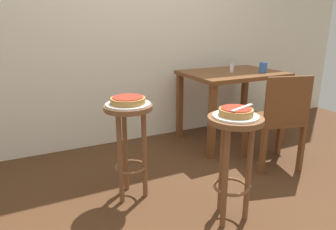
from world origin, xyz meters
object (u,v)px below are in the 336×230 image
at_px(stool_foreground, 234,148).
at_px(wooden_chair, 279,118).
at_px(condiment_shaker, 232,68).
at_px(dining_table, 232,83).
at_px(cup_near_edge, 263,67).
at_px(pizza_server_knife, 242,108).
at_px(serving_plate_middle, 128,104).
at_px(serving_plate_foreground, 236,116).
at_px(pizza_foreground, 236,112).
at_px(stool_middle, 129,132).
at_px(pizza_middle, 128,100).

height_order(stool_foreground, wooden_chair, wooden_chair).
relative_size(stool_foreground, condiment_shaker, 8.51).
height_order(dining_table, wooden_chair, wooden_chair).
relative_size(dining_table, cup_near_edge, 9.58).
distance_m(stool_foreground, pizza_server_knife, 0.26).
distance_m(dining_table, wooden_chair, 0.76).
xyz_separation_m(serving_plate_middle, condiment_shaker, (1.36, 0.61, 0.09)).
distance_m(serving_plate_foreground, wooden_chair, 0.98).
relative_size(pizza_foreground, dining_table, 0.20).
distance_m(serving_plate_middle, pizza_server_knife, 0.78).
xyz_separation_m(pizza_foreground, cup_near_edge, (1.14, 1.00, 0.07)).
distance_m(serving_plate_foreground, serving_plate_middle, 0.74).
height_order(condiment_shaker, pizza_server_knife, condiment_shaker).
bearing_deg(condiment_shaker, stool_middle, -155.82).
bearing_deg(pizza_middle, stool_middle, 26.57).
relative_size(pizza_foreground, condiment_shaker, 2.48).
bearing_deg(cup_near_edge, serving_plate_foreground, -138.69).
height_order(serving_plate_middle, pizza_middle, pizza_middle).
height_order(stool_middle, serving_plate_middle, serving_plate_middle).
xyz_separation_m(stool_foreground, condiment_shaker, (0.86, 1.17, 0.29)).
distance_m(pizza_middle, wooden_chair, 1.37).
distance_m(stool_middle, pizza_middle, 0.24).
height_order(cup_near_edge, condiment_shaker, cup_near_edge).
height_order(pizza_foreground, serving_plate_middle, pizza_foreground).
height_order(pizza_middle, dining_table, pizza_middle).
bearing_deg(serving_plate_middle, stool_middle, 0.00).
relative_size(serving_plate_foreground, pizza_server_knife, 1.28).
xyz_separation_m(wooden_chair, pizza_server_knife, (-0.81, -0.47, 0.31)).
bearing_deg(pizza_middle, condiment_shaker, 24.18).
bearing_deg(cup_near_edge, stool_middle, -164.84).
relative_size(serving_plate_foreground, stool_middle, 0.39).
height_order(stool_foreground, serving_plate_middle, serving_plate_middle).
relative_size(stool_foreground, pizza_middle, 2.93).
bearing_deg(pizza_foreground, cup_near_edge, 41.31).
bearing_deg(serving_plate_foreground, stool_middle, 131.40).
bearing_deg(pizza_foreground, stool_foreground, 126.87).
height_order(serving_plate_foreground, wooden_chair, wooden_chair).
relative_size(dining_table, pizza_server_knife, 4.62).
height_order(stool_middle, dining_table, dining_table).
bearing_deg(serving_plate_middle, wooden_chair, -4.83).
distance_m(pizza_foreground, dining_table, 1.48).
bearing_deg(stool_middle, wooden_chair, -4.83).
xyz_separation_m(pizza_foreground, pizza_server_knife, (0.03, -0.02, 0.03)).
height_order(stool_foreground, pizza_middle, pizza_middle).
bearing_deg(stool_foreground, stool_middle, 131.40).
distance_m(cup_near_edge, wooden_chair, 0.72).
relative_size(serving_plate_middle, wooden_chair, 0.37).
bearing_deg(serving_plate_foreground, pizza_foreground, -75.96).
bearing_deg(condiment_shaker, serving_plate_middle, -155.82).
distance_m(stool_middle, pizza_server_knife, 0.82).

